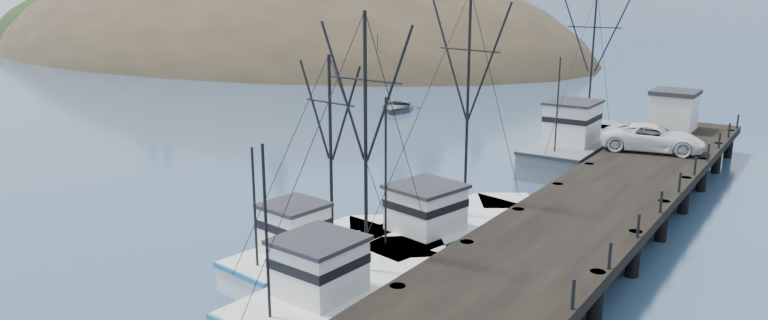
% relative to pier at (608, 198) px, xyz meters
% --- Properties ---
extents(ground, '(400.00, 400.00, 0.00)m').
position_rel_pier_xyz_m(ground, '(-14.00, -16.00, -1.69)').
color(ground, navy).
rests_on(ground, ground).
extents(pier, '(6.00, 44.00, 2.00)m').
position_rel_pier_xyz_m(pier, '(0.00, 0.00, 0.00)').
color(pier, black).
rests_on(pier, ground).
extents(headland, '(134.80, 78.00, 51.00)m').
position_rel_pier_xyz_m(headland, '(-88.95, 62.61, -6.24)').
color(headland, '#382D1E').
rests_on(headland, ground).
extents(distant_ridge_far, '(180.00, 25.00, 18.00)m').
position_rel_pier_xyz_m(distant_ridge_far, '(-54.00, 169.00, -1.69)').
color(distant_ridge_far, silver).
rests_on(distant_ridge_far, ground).
extents(moored_sailboats, '(19.80, 13.41, 6.35)m').
position_rel_pier_xyz_m(moored_sailboats, '(-51.02, 38.42, -1.36)').
color(moored_sailboats, silver).
rests_on(moored_sailboats, ground).
extents(trawler_near, '(4.32, 11.20, 11.33)m').
position_rel_pier_xyz_m(trawler_near, '(-5.35, -14.11, -0.87)').
color(trawler_near, silver).
rests_on(trawler_near, ground).
extents(trawler_mid, '(4.04, 9.33, 9.47)m').
position_rel_pier_xyz_m(trawler_mid, '(-8.65, -11.91, -0.87)').
color(trawler_mid, silver).
rests_on(trawler_mid, ground).
extents(trawler_far, '(5.71, 11.87, 11.99)m').
position_rel_pier_xyz_m(trawler_far, '(-5.45, -6.27, -0.87)').
color(trawler_far, silver).
rests_on(trawler_far, ground).
extents(work_vessel, '(4.29, 13.99, 11.97)m').
position_rel_pier_xyz_m(work_vessel, '(-5.61, 12.37, -0.46)').
color(work_vessel, slate).
rests_on(work_vessel, ground).
extents(pier_shed, '(3.00, 3.20, 2.80)m').
position_rel_pier_xyz_m(pier_shed, '(-0.91, 18.00, 1.73)').
color(pier_shed, silver).
rests_on(pier_shed, pier).
extents(pickup_truck, '(6.41, 3.93, 1.66)m').
position_rel_pier_xyz_m(pickup_truck, '(-0.44, 10.30, 1.14)').
color(pickup_truck, silver).
rests_on(pickup_truck, pier).
extents(motorboat, '(5.84, 6.82, 1.19)m').
position_rel_pier_xyz_m(motorboat, '(-27.49, 22.77, -1.69)').
color(motorboat, '#53585C').
rests_on(motorboat, ground).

